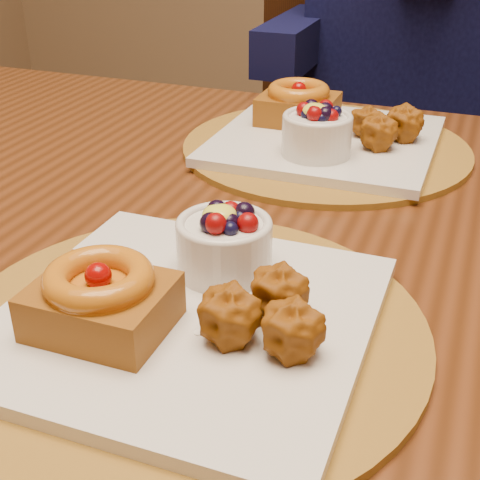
% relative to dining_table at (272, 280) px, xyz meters
% --- Properties ---
extents(dining_table, '(1.60, 0.90, 0.76)m').
position_rel_dining_table_xyz_m(dining_table, '(0.00, 0.00, 0.00)').
color(dining_table, '#3E1D0B').
rests_on(dining_table, ground).
extents(place_setting_near, '(0.38, 0.38, 0.08)m').
position_rel_dining_table_xyz_m(place_setting_near, '(-0.00, -0.22, 0.10)').
color(place_setting_near, brown).
rests_on(place_setting_near, dining_table).
extents(place_setting_far, '(0.38, 0.38, 0.08)m').
position_rel_dining_table_xyz_m(place_setting_far, '(-0.00, 0.22, 0.10)').
color(place_setting_far, brown).
rests_on(place_setting_far, dining_table).
extents(chair_far, '(0.52, 0.52, 0.98)m').
position_rel_dining_table_xyz_m(chair_far, '(-0.04, 0.71, -0.13)').
color(chair_far, black).
rests_on(chair_far, ground).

